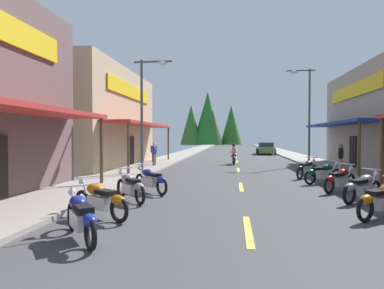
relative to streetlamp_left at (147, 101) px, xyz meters
name	(u,v)px	position (x,y,z in m)	size (l,w,h in m)	color
ground	(236,158)	(4.79, 16.05, -4.01)	(9.38, 96.10, 0.10)	#424244
sidewalk_left	(177,156)	(-1.27, 16.05, -3.90)	(2.73, 96.10, 0.12)	gray
sidewalk_right	(298,157)	(10.84, 16.05, -3.90)	(2.73, 96.10, 0.12)	gray
centerline_dashes	(236,155)	(4.79, 19.44, -3.95)	(0.16, 70.72, 0.01)	#E0C64C
storefront_left_far	(75,119)	(-6.74, 5.24, -0.61)	(10.08, 12.17, 6.69)	tan
streetlamp_left	(147,101)	(0.00, 0.00, 0.00)	(2.02, 0.30, 6.07)	#474C51
streetlamp_right	(305,104)	(9.60, 7.45, 0.46)	(2.02, 0.30, 6.90)	#474C51
motorcycle_parked_right_2	(382,199)	(8.19, -7.78, -3.47)	(1.77, 1.37, 1.04)	black
motorcycle_parked_right_3	(362,187)	(8.49, -5.75, -3.47)	(1.70, 1.46, 1.04)	black
motorcycle_parked_right_4	(340,179)	(8.41, -3.88, -3.47)	(1.62, 1.55, 1.04)	black
motorcycle_parked_right_5	(323,173)	(8.36, -1.79, -3.47)	(1.90, 1.16, 1.04)	black
motorcycle_parked_right_6	(307,168)	(8.10, 0.09, -3.47)	(1.38, 1.76, 1.04)	black
motorcycle_parked_left_0	(81,216)	(1.44, -10.33, -3.47)	(1.44, 1.71, 1.04)	black
motorcycle_parked_left_1	(100,199)	(1.13, -8.65, -3.47)	(1.90, 1.17, 1.04)	black
motorcycle_parked_left_2	(130,186)	(1.20, -6.48, -3.47)	(1.49, 1.67, 1.04)	black
motorcycle_parked_left_3	(151,180)	(1.46, -4.91, -3.47)	(1.63, 1.54, 1.04)	black
rider_cruising_lead	(234,156)	(4.52, 7.60, -3.30)	(0.60, 2.14, 1.57)	black
pedestrian_by_shop	(154,151)	(-1.71, 8.17, -3.05)	(0.54, 0.37, 1.58)	maroon
pedestrian_browsing	(154,153)	(-0.84, 4.80, -2.99)	(0.35, 0.55, 1.67)	#726659
pedestrian_waiting	(341,157)	(10.28, 1.91, -2.98)	(0.42, 0.47, 1.69)	#B2A599
parked_car_curbside	(266,148)	(8.28, 21.80, -3.27)	(2.16, 4.35, 1.40)	#4C723F
treeline_backdrop	(209,123)	(-1.57, 65.69, 1.70)	(15.84, 10.07, 13.59)	#275D23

